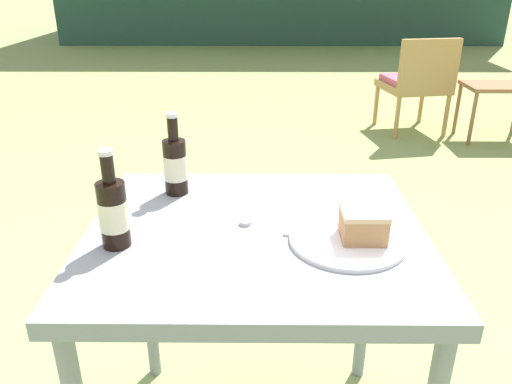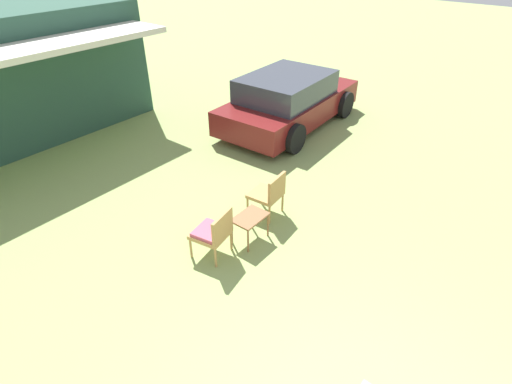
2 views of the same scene
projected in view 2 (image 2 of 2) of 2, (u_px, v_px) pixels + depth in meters
The scene contains 4 objects.
parked_car at pixel (289, 101), 9.84m from camera, with size 4.12×2.19×1.31m.
wicker_chair_cushioned at pixel (214, 231), 5.89m from camera, with size 0.57×0.58×0.80m.
wicker_chair_plain at pixel (269, 193), 6.75m from camera, with size 0.54×0.54×0.80m.
garden_side_table at pixel (250, 220), 6.21m from camera, with size 0.55×0.38×0.46m.
Camera 2 is at (-1.86, -0.19, 4.18)m, focal length 28.00 mm.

